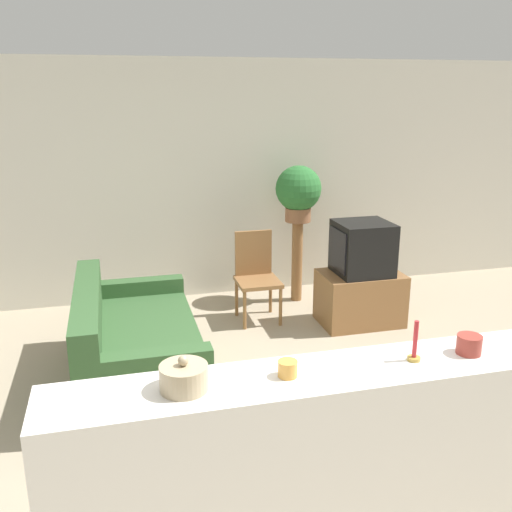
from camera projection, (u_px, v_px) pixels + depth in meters
ground_plane at (278, 471)px, 3.67m from camera, size 14.00×14.00×0.00m
wall_back at (193, 182)px, 6.48m from camera, size 9.00×0.06×2.70m
couch at (134, 347)px, 4.76m from camera, size 0.97×1.78×0.82m
tv_stand at (360, 298)px, 5.93m from camera, size 0.83×0.56×0.55m
television at (362, 248)px, 5.78m from camera, size 0.55×0.52×0.54m
wooden_chair at (256, 272)px, 6.00m from camera, size 0.44×0.44×0.93m
plant_stand at (297, 261)px, 6.53m from camera, size 0.12×0.12×0.94m
potted_plant at (298, 191)px, 6.30m from camera, size 0.51×0.51×0.63m
foreground_counter at (309, 457)px, 3.02m from camera, size 2.70×0.44×0.98m
decorative_bowl at (184, 377)px, 2.71m from camera, size 0.23×0.23×0.18m
candle_jar at (288, 369)px, 2.84m from camera, size 0.10×0.10×0.08m
candlestick at (415, 348)px, 3.00m from camera, size 0.07×0.07×0.22m
coffee_tin at (469, 345)px, 3.08m from camera, size 0.13×0.13×0.10m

